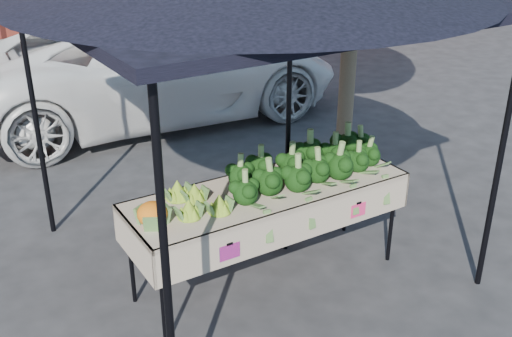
% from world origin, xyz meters
% --- Properties ---
extents(ground, '(90.00, 90.00, 0.00)m').
position_xyz_m(ground, '(0.00, 0.00, 0.00)').
color(ground, '#242427').
extents(table, '(2.41, 0.83, 0.90)m').
position_xyz_m(table, '(-0.15, 0.07, 0.45)').
color(table, '#B8A58C').
rests_on(table, ground).
extents(canopy, '(3.16, 3.16, 2.74)m').
position_xyz_m(canopy, '(-0.08, 0.49, 1.37)').
color(canopy, black).
rests_on(canopy, ground).
extents(broccoli_heap, '(1.63, 0.60, 0.29)m').
position_xyz_m(broccoli_heap, '(0.24, 0.10, 1.05)').
color(broccoli_heap, black).
rests_on(broccoli_heap, table).
extents(romanesco_cluster, '(0.46, 0.60, 0.23)m').
position_xyz_m(romanesco_cluster, '(-0.81, 0.11, 1.01)').
color(romanesco_cluster, '#7FB529').
rests_on(romanesco_cluster, table).
extents(cauliflower_pair, '(0.23, 0.23, 0.20)m').
position_xyz_m(cauliflower_pair, '(-1.20, 0.02, 1.00)').
color(cauliflower_pair, orange).
rests_on(cauliflower_pair, table).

